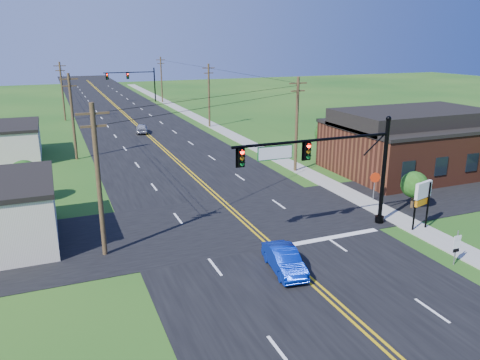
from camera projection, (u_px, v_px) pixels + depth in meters
name	position (u px, v px, depth m)	size (l,w,h in m)	color
ground	(336.00, 307.00, 22.29)	(260.00, 260.00, 0.00)	#154714
road_main	(140.00, 129.00, 66.64)	(16.00, 220.00, 0.04)	black
road_cross	(241.00, 220.00, 32.93)	(70.00, 10.00, 0.04)	black
sidewalk	(234.00, 136.00, 61.55)	(2.00, 160.00, 0.08)	gray
signal_mast_main	(328.00, 163.00, 29.59)	(11.30, 0.60, 7.48)	black
signal_mast_far	(133.00, 80.00, 93.54)	(10.98, 0.60, 7.48)	black
brick_building	(410.00, 147.00, 44.80)	(14.20, 11.20, 4.70)	#512417
utility_pole_left_a	(98.00, 179.00, 26.37)	(1.80, 0.28, 9.00)	#3B2D1A
utility_pole_left_b	(72.00, 115.00, 48.55)	(1.80, 0.28, 9.00)	#3B2D1A
utility_pole_left_c	(62.00, 90.00, 72.50)	(1.80, 0.28, 9.00)	#3B2D1A
utility_pole_right_a	(297.00, 123.00, 43.98)	(1.80, 0.28, 9.00)	#3B2D1A
utility_pole_right_b	(209.00, 94.00, 67.05)	(1.80, 0.28, 9.00)	#3B2D1A
utility_pole_right_c	(161.00, 79.00, 93.66)	(1.80, 0.28, 9.00)	#3B2D1A
tree_right_back	(329.00, 133.00, 50.38)	(3.00, 3.00, 4.10)	#3B2D1A
shrub_corner	(414.00, 185.00, 34.88)	(2.00, 2.00, 2.86)	#3B2D1A
tree_left	(24.00, 176.00, 36.13)	(2.40, 2.40, 3.37)	#3B2D1A
blue_car	(284.00, 260.00, 25.54)	(1.40, 4.01, 1.32)	#07249F
distant_car	(142.00, 129.00, 63.60)	(1.51, 3.76, 1.28)	#ACACB1
route_sign	(457.00, 245.00, 26.13)	(0.52, 0.08, 2.08)	slate
stop_sign	(375.00, 180.00, 36.56)	(0.79, 0.33, 2.33)	slate
pylon_sign	(423.00, 195.00, 30.70)	(1.63, 0.68, 3.35)	black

